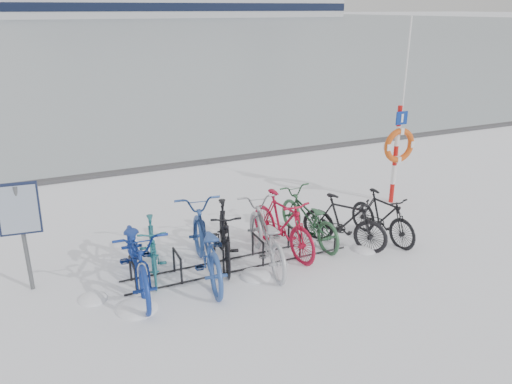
# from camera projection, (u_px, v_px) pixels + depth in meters

# --- Properties ---
(ground) EXTENTS (900.00, 900.00, 0.00)m
(ground) POSITION_uv_depth(u_px,v_px,m) (239.00, 264.00, 8.62)
(ground) COLOR white
(ground) RESTS_ON ground
(ice_sheet) EXTENTS (400.00, 298.00, 0.02)m
(ice_sheet) POSITION_uv_depth(u_px,v_px,m) (31.00, 23.00, 141.23)
(ice_sheet) COLOR #A6B2BB
(ice_sheet) RESTS_ON ground
(quay_edge) EXTENTS (400.00, 0.25, 0.10)m
(quay_edge) POSITION_uv_depth(u_px,v_px,m) (157.00, 168.00, 13.65)
(quay_edge) COLOR #3F3F42
(quay_edge) RESTS_ON ground
(bike_rack) EXTENTS (4.00, 0.48, 0.46)m
(bike_rack) POSITION_uv_depth(u_px,v_px,m) (239.00, 255.00, 8.56)
(bike_rack) COLOR black
(bike_rack) RESTS_ON ground
(info_board) EXTENTS (0.61, 0.29, 1.77)m
(info_board) POSITION_uv_depth(u_px,v_px,m) (20.00, 215.00, 7.42)
(info_board) COLOR #595B5E
(info_board) RESTS_ON ground
(lifebuoy_station) EXTENTS (0.77, 0.22, 4.02)m
(lifebuoy_station) POSITION_uv_depth(u_px,v_px,m) (399.00, 145.00, 10.87)
(lifebuoy_station) COLOR #B6110E
(lifebuoy_station) RESTS_ON ground
(bike_0) EXTENTS (0.92, 2.29, 1.18)m
(bike_0) POSITION_uv_depth(u_px,v_px,m) (138.00, 253.00, 7.76)
(bike_0) COLOR navy
(bike_0) RESTS_ON ground
(bike_1) EXTENTS (0.73, 1.65, 0.96)m
(bike_1) POSITION_uv_depth(u_px,v_px,m) (152.00, 246.00, 8.21)
(bike_1) COLOR #1D606A
(bike_1) RESTS_ON ground
(bike_2) EXTENTS (1.07, 2.33, 1.18)m
(bike_2) POSITION_uv_depth(u_px,v_px,m) (205.00, 241.00, 8.13)
(bike_2) COLOR #2A4A91
(bike_2) RESTS_ON ground
(bike_3) EXTENTS (0.95, 1.84, 1.06)m
(bike_3) POSITION_uv_depth(u_px,v_px,m) (224.00, 233.00, 8.59)
(bike_3) COLOR black
(bike_3) RESTS_ON ground
(bike_4) EXTENTS (1.01, 2.14, 1.08)m
(bike_4) POSITION_uv_depth(u_px,v_px,m) (266.00, 234.00, 8.53)
(bike_4) COLOR #ACAEB4
(bike_4) RESTS_ON ground
(bike_5) EXTENTS (0.82, 1.93, 1.12)m
(bike_5) POSITION_uv_depth(u_px,v_px,m) (283.00, 222.00, 8.94)
(bike_5) COLOR #AD102D
(bike_5) RESTS_ON ground
(bike_6) EXTENTS (0.80, 1.92, 0.98)m
(bike_6) POSITION_uv_depth(u_px,v_px,m) (308.00, 216.00, 9.39)
(bike_6) COLOR #2B5837
(bike_6) RESTS_ON ground
(bike_7) EXTENTS (1.34, 1.65, 1.01)m
(bike_7) POSITION_uv_depth(u_px,v_px,m) (344.00, 220.00, 9.16)
(bike_7) COLOR black
(bike_7) RESTS_ON ground
(bike_8) EXTENTS (0.72, 1.66, 0.97)m
(bike_8) POSITION_uv_depth(u_px,v_px,m) (383.00, 215.00, 9.44)
(bike_8) COLOR black
(bike_8) RESTS_ON ground
(snow_drifts) EXTENTS (5.23, 1.76, 0.21)m
(snow_drifts) POSITION_uv_depth(u_px,v_px,m) (223.00, 275.00, 8.29)
(snow_drifts) COLOR white
(snow_drifts) RESTS_ON ground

